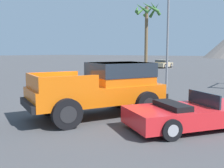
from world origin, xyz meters
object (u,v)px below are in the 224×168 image
Objects in this scene: street_lamp_post at (168,19)px; palm_tree_tall at (147,20)px; parked_car_tan at (162,64)px; orange_pickup_truck at (106,86)px; red_convertible_car at (191,114)px.

palm_tree_tall is at bearing 122.95° from street_lamp_post.
street_lamp_post reaches higher than parked_car_tan.
parked_car_tan is 22.89m from street_lamp_post.
street_lamp_post is at bearing 125.39° from orange_pickup_truck.
orange_pickup_truck is 9.56m from street_lamp_post.
orange_pickup_truck is 1.30× the size of parked_car_tan.
palm_tree_tall reaches higher than orange_pickup_truck.
red_convertible_car is 1.03× the size of parked_car_tan.
orange_pickup_truck reaches higher than red_convertible_car.
red_convertible_car is at bearing -59.97° from palm_tree_tall.
parked_car_tan is at bearing 136.92° from orange_pickup_truck.
orange_pickup_truck is at bearing -82.49° from street_lamp_post.
parked_car_tan is (-10.19, 29.54, -0.52)m from orange_pickup_truck.
palm_tree_tall reaches higher than red_convertible_car.
street_lamp_post is at bearing -57.05° from palm_tree_tall.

